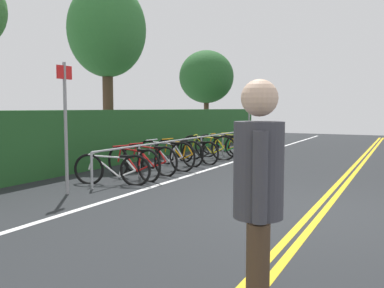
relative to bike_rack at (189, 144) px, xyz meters
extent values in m
cube|color=#232628|center=(-3.94, -4.24, -0.60)|extent=(39.99, 13.06, 0.05)
cube|color=gold|center=(-3.94, -4.32, -0.57)|extent=(35.99, 0.10, 0.00)
cube|color=gold|center=(-3.94, -4.16, -0.57)|extent=(35.99, 0.10, 0.00)
cube|color=white|center=(-3.94, -0.92, -0.57)|extent=(35.99, 0.12, 0.00)
cylinder|color=#9EA0A5|center=(-4.04, 0.00, -0.21)|extent=(0.05, 0.05, 0.72)
cylinder|color=#9EA0A5|center=(-2.42, 0.00, -0.21)|extent=(0.05, 0.05, 0.72)
cylinder|color=#9EA0A5|center=(-0.81, 0.00, -0.21)|extent=(0.05, 0.05, 0.72)
cylinder|color=#9EA0A5|center=(0.81, 0.00, -0.21)|extent=(0.05, 0.05, 0.72)
cylinder|color=#9EA0A5|center=(2.42, 0.00, -0.21)|extent=(0.05, 0.05, 0.72)
cylinder|color=#9EA0A5|center=(4.04, 0.00, -0.21)|extent=(0.05, 0.05, 0.72)
cylinder|color=#9EA0A5|center=(0.00, 0.00, 0.15)|extent=(8.08, 0.04, 0.04)
torus|color=black|center=(-3.61, 0.44, -0.27)|extent=(0.25, 0.65, 0.66)
torus|color=black|center=(-3.32, -0.52, -0.27)|extent=(0.25, 0.65, 0.66)
cylinder|color=white|center=(-3.50, 0.08, -0.19)|extent=(0.20, 0.56, 0.45)
cylinder|color=white|center=(-3.48, 0.02, 0.00)|extent=(0.23, 0.67, 0.07)
cylinder|color=white|center=(-3.40, -0.24, -0.21)|extent=(0.08, 0.17, 0.40)
cylinder|color=white|center=(-3.37, -0.35, -0.34)|extent=(0.14, 0.36, 0.17)
cylinder|color=white|center=(-3.35, -0.41, -0.14)|extent=(0.11, 0.25, 0.28)
cylinder|color=white|center=(-3.60, 0.40, -0.13)|extent=(0.07, 0.14, 0.30)
cube|color=black|center=(-3.38, -0.31, 0.02)|extent=(0.13, 0.21, 0.05)
cylinder|color=white|center=(-3.58, 0.35, 0.07)|extent=(0.45, 0.16, 0.03)
torus|color=black|center=(-2.57, 0.48, -0.23)|extent=(0.24, 0.72, 0.73)
torus|color=black|center=(-2.83, -0.53, -0.23)|extent=(0.24, 0.72, 0.73)
cylinder|color=red|center=(-2.67, 0.11, -0.15)|extent=(0.19, 0.59, 0.50)
cylinder|color=red|center=(-2.68, 0.04, 0.07)|extent=(0.22, 0.70, 0.07)
cylinder|color=red|center=(-2.76, -0.24, -0.16)|extent=(0.08, 0.17, 0.45)
cylinder|color=red|center=(-2.79, -0.35, -0.31)|extent=(0.13, 0.38, 0.19)
cylinder|color=red|center=(-2.80, -0.42, -0.09)|extent=(0.10, 0.26, 0.31)
cylinder|color=red|center=(-2.58, 0.43, -0.07)|extent=(0.07, 0.14, 0.33)
cube|color=black|center=(-2.77, -0.30, 0.09)|extent=(0.13, 0.21, 0.05)
cylinder|color=red|center=(-2.59, 0.38, 0.14)|extent=(0.45, 0.15, 0.03)
torus|color=black|center=(-1.82, 0.59, -0.24)|extent=(0.20, 0.72, 0.73)
torus|color=black|center=(-2.03, -0.47, -0.24)|extent=(0.20, 0.72, 0.73)
cylinder|color=red|center=(-1.90, 0.19, -0.15)|extent=(0.16, 0.61, 0.50)
cylinder|color=red|center=(-1.91, 0.12, 0.07)|extent=(0.18, 0.73, 0.07)
cylinder|color=red|center=(-1.97, -0.17, -0.17)|extent=(0.07, 0.18, 0.45)
cylinder|color=red|center=(-2.00, -0.29, -0.31)|extent=(0.11, 0.39, 0.18)
cylinder|color=red|center=(-2.01, -0.36, -0.09)|extent=(0.09, 0.27, 0.31)
cylinder|color=red|center=(-1.83, 0.54, -0.08)|extent=(0.06, 0.15, 0.33)
cube|color=black|center=(-1.99, -0.24, 0.08)|extent=(0.12, 0.21, 0.05)
cylinder|color=red|center=(-1.84, 0.49, 0.13)|extent=(0.46, 0.12, 0.03)
torus|color=black|center=(-1.14, 0.58, -0.21)|extent=(0.13, 0.78, 0.77)
torus|color=black|center=(-1.25, -0.48, -0.21)|extent=(0.13, 0.78, 0.77)
cylinder|color=silver|center=(-1.18, 0.18, -0.12)|extent=(0.10, 0.61, 0.53)
cylinder|color=silver|center=(-1.19, 0.11, 0.11)|extent=(0.11, 0.73, 0.07)
cylinder|color=silver|center=(-1.22, -0.18, -0.14)|extent=(0.05, 0.18, 0.48)
cylinder|color=silver|center=(-1.23, -0.30, -0.29)|extent=(0.07, 0.39, 0.19)
cylinder|color=silver|center=(-1.24, -0.36, -0.06)|extent=(0.06, 0.26, 0.33)
cylinder|color=silver|center=(-1.15, 0.52, -0.04)|extent=(0.05, 0.14, 0.35)
cube|color=black|center=(-1.23, -0.25, 0.12)|extent=(0.10, 0.21, 0.05)
cylinder|color=silver|center=(-1.16, 0.47, 0.18)|extent=(0.46, 0.07, 0.03)
torus|color=black|center=(-0.24, 0.62, -0.23)|extent=(0.18, 0.73, 0.74)
torus|color=black|center=(-0.41, -0.33, -0.23)|extent=(0.18, 0.73, 0.74)
cylinder|color=orange|center=(-0.31, 0.26, -0.15)|extent=(0.13, 0.55, 0.50)
cylinder|color=orange|center=(-0.32, 0.20, 0.07)|extent=(0.15, 0.66, 0.07)
cylinder|color=orange|center=(-0.36, -0.06, -0.16)|extent=(0.06, 0.16, 0.45)
cylinder|color=orange|center=(-0.38, -0.17, -0.31)|extent=(0.10, 0.35, 0.19)
cylinder|color=orange|center=(-0.39, -0.23, -0.09)|extent=(0.08, 0.24, 0.31)
cylinder|color=orange|center=(-0.25, 0.57, -0.07)|extent=(0.06, 0.14, 0.33)
cube|color=black|center=(-0.37, -0.12, 0.09)|extent=(0.11, 0.21, 0.05)
cylinder|color=orange|center=(-0.26, 0.53, 0.14)|extent=(0.46, 0.11, 0.03)
torus|color=black|center=(0.48, 0.38, -0.26)|extent=(0.24, 0.67, 0.68)
torus|color=black|center=(0.22, -0.54, -0.26)|extent=(0.24, 0.67, 0.68)
cylinder|color=black|center=(0.38, 0.04, -0.18)|extent=(0.18, 0.54, 0.47)
cylinder|color=black|center=(0.36, -0.02, 0.03)|extent=(0.21, 0.63, 0.07)
cylinder|color=black|center=(0.29, -0.28, -0.19)|extent=(0.08, 0.16, 0.42)
cylinder|color=black|center=(0.26, -0.38, -0.33)|extent=(0.13, 0.34, 0.17)
cylinder|color=black|center=(0.25, -0.44, -0.12)|extent=(0.10, 0.24, 0.29)
cylinder|color=black|center=(0.46, 0.33, -0.11)|extent=(0.07, 0.13, 0.31)
cube|color=black|center=(0.28, -0.34, 0.04)|extent=(0.13, 0.21, 0.05)
cylinder|color=black|center=(0.45, 0.29, 0.09)|extent=(0.45, 0.15, 0.03)
torus|color=black|center=(1.08, 0.43, -0.21)|extent=(0.23, 0.77, 0.78)
torus|color=black|center=(1.30, -0.51, -0.21)|extent=(0.23, 0.77, 0.78)
cylinder|color=yellow|center=(1.16, 0.08, -0.12)|extent=(0.17, 0.55, 0.53)
cylinder|color=yellow|center=(1.18, 0.02, 0.11)|extent=(0.19, 0.65, 0.07)
cylinder|color=yellow|center=(1.24, -0.24, -0.14)|extent=(0.07, 0.16, 0.48)
cylinder|color=yellow|center=(1.26, -0.34, -0.29)|extent=(0.12, 0.35, 0.19)
cylinder|color=yellow|center=(1.28, -0.41, -0.06)|extent=(0.09, 0.24, 0.33)
cylinder|color=yellow|center=(1.09, 0.39, -0.04)|extent=(0.07, 0.14, 0.35)
cube|color=black|center=(1.25, -0.30, 0.12)|extent=(0.12, 0.21, 0.05)
cylinder|color=yellow|center=(1.10, 0.34, 0.18)|extent=(0.45, 0.13, 0.03)
torus|color=black|center=(1.84, 0.31, -0.22)|extent=(0.29, 0.74, 0.76)
torus|color=black|center=(2.15, -0.60, -0.22)|extent=(0.29, 0.74, 0.76)
cylinder|color=#198C38|center=(1.95, -0.03, -0.13)|extent=(0.21, 0.54, 0.52)
cylinder|color=#198C38|center=(1.97, -0.09, 0.10)|extent=(0.24, 0.64, 0.07)
cylinder|color=#198C38|center=(2.06, -0.34, -0.15)|extent=(0.08, 0.16, 0.47)
cylinder|color=#198C38|center=(2.09, -0.44, -0.30)|extent=(0.15, 0.35, 0.19)
cylinder|color=#198C38|center=(2.11, -0.50, -0.07)|extent=(0.11, 0.24, 0.32)
cylinder|color=#198C38|center=(1.86, 0.27, -0.05)|extent=(0.08, 0.14, 0.34)
cube|color=black|center=(2.08, -0.40, 0.11)|extent=(0.14, 0.22, 0.05)
cylinder|color=#198C38|center=(1.87, 0.22, 0.17)|extent=(0.45, 0.17, 0.03)
torus|color=black|center=(2.76, 0.62, -0.24)|extent=(0.07, 0.72, 0.71)
torus|color=black|center=(2.73, -0.41, -0.24)|extent=(0.07, 0.72, 0.71)
cylinder|color=orange|center=(2.75, 0.23, -0.16)|extent=(0.05, 0.59, 0.49)
cylinder|color=orange|center=(2.75, 0.17, 0.05)|extent=(0.05, 0.70, 0.07)
cylinder|color=orange|center=(2.74, -0.12, -0.18)|extent=(0.04, 0.17, 0.44)
cylinder|color=orange|center=(2.74, -0.23, -0.32)|extent=(0.05, 0.38, 0.18)
cylinder|color=orange|center=(2.73, -0.30, -0.10)|extent=(0.04, 0.26, 0.30)
cylinder|color=orange|center=(2.76, 0.57, -0.09)|extent=(0.04, 0.14, 0.32)
cube|color=black|center=(2.74, -0.18, 0.07)|extent=(0.09, 0.20, 0.05)
cylinder|color=orange|center=(2.75, 0.52, 0.12)|extent=(0.46, 0.04, 0.03)
torus|color=black|center=(3.68, 0.55, -0.25)|extent=(0.21, 0.69, 0.70)
torus|color=black|center=(3.44, -0.49, -0.25)|extent=(0.21, 0.69, 0.70)
cylinder|color=yellow|center=(3.59, 0.16, -0.17)|extent=(0.17, 0.60, 0.48)
cylinder|color=yellow|center=(3.57, 0.09, 0.04)|extent=(0.20, 0.72, 0.07)
cylinder|color=yellow|center=(3.51, -0.19, -0.19)|extent=(0.07, 0.18, 0.43)
cylinder|color=yellow|center=(3.48, -0.31, -0.32)|extent=(0.12, 0.38, 0.18)
cylinder|color=yellow|center=(3.47, -0.38, -0.12)|extent=(0.09, 0.26, 0.30)
cylinder|color=yellow|center=(3.67, 0.50, -0.10)|extent=(0.07, 0.15, 0.32)
cube|color=black|center=(3.49, -0.26, 0.05)|extent=(0.12, 0.21, 0.05)
cylinder|color=yellow|center=(3.66, 0.44, 0.10)|extent=(0.45, 0.13, 0.03)
cylinder|color=#4C3826|center=(-7.60, -4.51, -0.14)|extent=(0.14, 0.14, 0.87)
cylinder|color=#3F3F47|center=(-7.73, -4.56, 0.61)|extent=(0.32, 0.32, 0.62)
sphere|color=beige|center=(-7.73, -4.56, 1.06)|extent=(0.24, 0.24, 0.24)
cylinder|color=#3F3F47|center=(-7.54, -4.49, 0.59)|extent=(0.09, 0.09, 0.55)
cylinder|color=#3F3F47|center=(-7.92, -4.63, 0.59)|extent=(0.09, 0.09, 0.55)
cylinder|color=gray|center=(-4.62, 0.08, 0.62)|extent=(0.06, 0.06, 2.39)
cube|color=red|center=(-4.62, 0.08, 1.64)|extent=(0.36, 0.04, 0.24)
cylinder|color=gray|center=(4.97, -0.01, 0.65)|extent=(0.06, 0.06, 2.43)
cube|color=white|center=(4.97, -0.01, 1.68)|extent=(0.36, 0.05, 0.24)
cube|color=#235626|center=(1.50, 2.08, 0.19)|extent=(17.08, 0.85, 1.52)
cylinder|color=#473323|center=(0.24, 2.99, 0.77)|extent=(0.33, 0.33, 2.68)
ellipsoid|color=#2D6B30|center=(0.24, 2.99, 3.42)|extent=(2.43, 2.43, 2.92)
cylinder|color=#473323|center=(8.21, 3.33, 0.40)|extent=(0.24, 0.24, 1.94)
ellipsoid|color=#235626|center=(8.21, 3.33, 2.51)|extent=(2.63, 2.63, 2.54)
camera|label=1|loc=(-10.26, -5.39, 1.00)|focal=39.05mm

